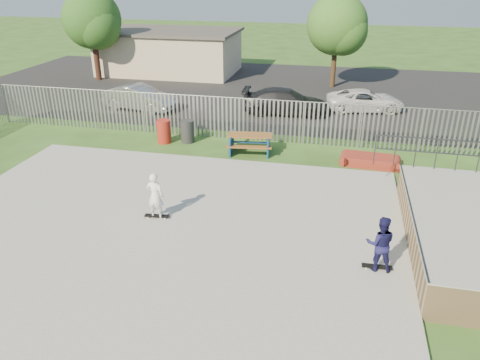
% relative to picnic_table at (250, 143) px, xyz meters
% --- Properties ---
extents(ground, '(120.00, 120.00, 0.00)m').
position_rel_picnic_table_xyz_m(ground, '(-1.44, -7.39, -0.42)').
color(ground, '#2F4F1B').
rests_on(ground, ground).
extents(concrete_slab, '(15.00, 12.00, 0.15)m').
position_rel_picnic_table_xyz_m(concrete_slab, '(-1.44, -7.39, -0.35)').
color(concrete_slab, '#969691').
rests_on(concrete_slab, ground).
extents(fence, '(26.04, 16.02, 2.00)m').
position_rel_picnic_table_xyz_m(fence, '(-0.44, -2.81, 0.58)').
color(fence, gray).
rests_on(fence, ground).
extents(picnic_table, '(2.15, 1.85, 0.83)m').
position_rel_picnic_table_xyz_m(picnic_table, '(0.00, 0.00, 0.00)').
color(picnic_table, brown).
rests_on(picnic_table, ground).
extents(funbox, '(2.12, 1.19, 0.41)m').
position_rel_picnic_table_xyz_m(funbox, '(5.19, -0.42, -0.22)').
color(funbox, maroon).
rests_on(funbox, ground).
extents(trash_bin_red, '(0.65, 0.65, 1.09)m').
position_rel_picnic_table_xyz_m(trash_bin_red, '(-4.17, 0.36, 0.12)').
color(trash_bin_red, maroon).
rests_on(trash_bin_red, ground).
extents(trash_bin_grey, '(0.63, 0.63, 1.05)m').
position_rel_picnic_table_xyz_m(trash_bin_grey, '(-3.12, 0.65, 0.10)').
color(trash_bin_grey, '#28292B').
rests_on(trash_bin_grey, ground).
extents(parking_lot, '(40.00, 18.00, 0.02)m').
position_rel_picnic_table_xyz_m(parking_lot, '(-1.44, 11.61, -0.41)').
color(parking_lot, black).
rests_on(parking_lot, ground).
extents(car_silver, '(4.44, 2.20, 1.40)m').
position_rel_picnic_table_xyz_m(car_silver, '(-7.53, 5.26, 0.30)').
color(car_silver, '#B1B0B5').
rests_on(car_silver, parking_lot).
extents(car_dark, '(4.91, 2.26, 1.39)m').
position_rel_picnic_table_xyz_m(car_dark, '(0.79, 6.23, 0.29)').
color(car_dark, black).
rests_on(car_dark, parking_lot).
extents(car_white, '(4.58, 2.70, 1.20)m').
position_rel_picnic_table_xyz_m(car_white, '(5.13, 7.80, 0.20)').
color(car_white, white).
rests_on(car_white, parking_lot).
extents(building, '(10.40, 6.40, 3.20)m').
position_rel_picnic_table_xyz_m(building, '(-9.44, 15.61, 1.19)').
color(building, beige).
rests_on(building, ground).
extents(tree_left, '(4.04, 4.04, 6.23)m').
position_rel_picnic_table_xyz_m(tree_left, '(-13.66, 11.99, 3.77)').
color(tree_left, '#3B2017').
rests_on(tree_left, ground).
extents(tree_mid, '(3.94, 3.94, 6.08)m').
position_rel_picnic_table_xyz_m(tree_mid, '(3.08, 13.39, 3.67)').
color(tree_mid, '#422E1A').
rests_on(tree_mid, ground).
extents(skateboard_a, '(0.81, 0.23, 0.08)m').
position_rel_picnic_table_xyz_m(skateboard_a, '(5.13, -8.17, -0.23)').
color(skateboard_a, black).
rests_on(skateboard_a, concrete_slab).
extents(skateboard_b, '(0.82, 0.29, 0.08)m').
position_rel_picnic_table_xyz_m(skateboard_b, '(-1.71, -6.79, -0.23)').
color(skateboard_b, black).
rests_on(skateboard_b, concrete_slab).
extents(skater_navy, '(0.78, 0.62, 1.57)m').
position_rel_picnic_table_xyz_m(skater_navy, '(5.13, -8.17, 0.51)').
color(skater_navy, '#171646').
rests_on(skater_navy, concrete_slab).
extents(skater_white, '(0.59, 0.41, 1.57)m').
position_rel_picnic_table_xyz_m(skater_white, '(-1.71, -6.79, 0.51)').
color(skater_white, white).
rests_on(skater_white, concrete_slab).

